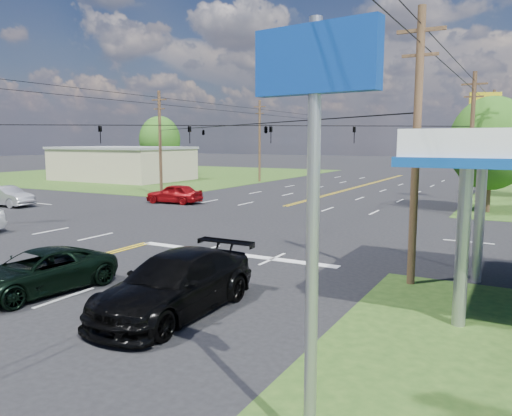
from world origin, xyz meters
The scene contains 19 objects.
ground centered at (0.00, 12.00, 0.00)m, with size 280.00×280.00×0.00m, color black.
grass_nw centered at (-35.00, 44.00, 0.00)m, with size 46.00×48.00×0.03m, color #224215.
stop_bar centered at (5.00, 4.00, 0.00)m, with size 10.00×0.50×0.02m, color silver.
retail_nw centered at (-30.00, 34.00, 2.00)m, with size 16.00×11.00×4.00m, color tan.
pole_se centered at (13.00, 3.00, 4.92)m, with size 1.60×0.28×9.50m.
pole_nw centered at (-13.00, 21.00, 4.92)m, with size 1.60×0.28×9.50m.
pole_ne centered at (13.00, 21.00, 4.92)m, with size 1.60×0.28×9.50m.
pole_left_far centered at (-13.00, 40.00, 5.17)m, with size 1.60×0.28×10.00m.
pole_right_far centered at (13.00, 40.00, 5.17)m, with size 1.60×0.28×10.00m.
span_wire_signals centered at (0.00, 12.00, 6.00)m, with size 26.00×18.00×1.13m.
power_lines centered at (0.00, 10.00, 8.60)m, with size 26.04×100.00×0.64m.
tree_right_a centered at (14.00, 24.00, 4.87)m, with size 5.70×5.70×8.18m.
tree_far_l centered at (-32.00, 44.00, 5.19)m, with size 6.08×6.08×8.72m.
pickup_dkgreen centered at (2.26, -3.99, 0.71)m, with size 2.37×5.14×1.43m, color black.
suv_black centered at (7.52, -3.38, 0.88)m, with size 2.47×6.08×1.77m, color black.
sedan_silver centered at (-19.07, 9.77, 0.78)m, with size 1.65×4.74×1.56m, color #A8A8AD.
sedan_red centered at (-8.79, 17.50, 0.79)m, with size 1.87×4.64×1.58m, color maroon.
polesign_se centered at (13.58, -7.69, 5.25)m, with size 2.02×0.51×6.84m.
polesign_ne centered at (13.00, 30.00, 7.07)m, with size 2.36×1.18×8.92m.
Camera 1 is at (16.43, -14.72, 5.05)m, focal length 35.00 mm.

